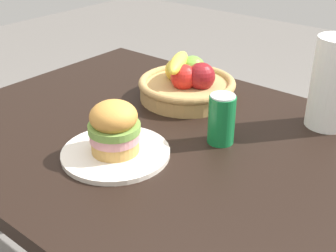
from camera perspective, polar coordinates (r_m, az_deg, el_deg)
dining_table at (r=1.13m, az=3.39°, el=-7.17°), size 1.40×0.90×0.75m
plate at (r=1.05m, az=-6.76°, el=-3.46°), size 0.26×0.26×0.01m
sandwich at (r=1.02m, az=-6.97°, el=-0.18°), size 0.12×0.12×0.13m
soda_can at (r=1.08m, az=6.94°, el=0.89°), size 0.07×0.07×0.13m
fruit_basket at (r=1.32m, az=2.50°, el=5.49°), size 0.29×0.29×0.13m
paper_towel_roll at (r=1.20m, az=20.53°, el=5.20°), size 0.11×0.11×0.24m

